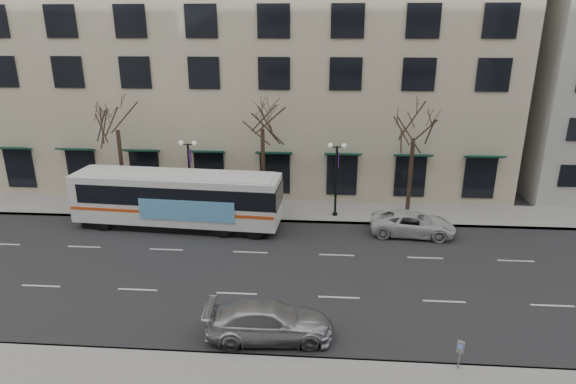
# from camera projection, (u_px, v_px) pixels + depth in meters

# --- Properties ---
(ground) EXTENTS (160.00, 160.00, 0.00)m
(ground) POSITION_uv_depth(u_px,v_px,m) (244.00, 271.00, 25.78)
(ground) COLOR black
(ground) RESTS_ON ground
(sidewalk_far) EXTENTS (80.00, 4.00, 0.15)m
(sidewalk_far) POSITION_uv_depth(u_px,v_px,m) (335.00, 212.00, 33.90)
(sidewalk_far) COLOR gray
(sidewalk_far) RESTS_ON ground
(building_hotel) EXTENTS (40.00, 20.00, 24.00)m
(building_hotel) POSITION_uv_depth(u_px,v_px,m) (256.00, 32.00, 41.86)
(building_hotel) COLOR #B4A889
(building_hotel) RESTS_ON ground
(tree_far_left) EXTENTS (3.60, 3.60, 8.34)m
(tree_far_left) POSITION_uv_depth(u_px,v_px,m) (116.00, 116.00, 32.61)
(tree_far_left) COLOR black
(tree_far_left) RESTS_ON ground
(tree_far_mid) EXTENTS (3.60, 3.60, 8.55)m
(tree_far_mid) POSITION_uv_depth(u_px,v_px,m) (262.00, 115.00, 31.85)
(tree_far_mid) COLOR black
(tree_far_mid) RESTS_ON ground
(tree_far_right) EXTENTS (3.60, 3.60, 8.06)m
(tree_far_right) POSITION_uv_depth(u_px,v_px,m) (415.00, 124.00, 31.32)
(tree_far_right) COLOR black
(tree_far_right) RESTS_ON ground
(lamp_post_left) EXTENTS (1.22, 0.45, 5.21)m
(lamp_post_left) POSITION_uv_depth(u_px,v_px,m) (190.00, 173.00, 32.91)
(lamp_post_left) COLOR black
(lamp_post_left) RESTS_ON ground
(lamp_post_right) EXTENTS (1.22, 0.45, 5.21)m
(lamp_post_right) POSITION_uv_depth(u_px,v_px,m) (336.00, 176.00, 32.22)
(lamp_post_right) COLOR black
(lamp_post_right) RESTS_ON ground
(city_bus) EXTENTS (13.51, 3.79, 3.62)m
(city_bus) POSITION_uv_depth(u_px,v_px,m) (179.00, 198.00, 30.96)
(city_bus) COLOR silver
(city_bus) RESTS_ON ground
(silver_car) EXTENTS (5.44, 2.52, 1.54)m
(silver_car) POSITION_uv_depth(u_px,v_px,m) (269.00, 321.00, 20.04)
(silver_car) COLOR #B6B8BE
(silver_car) RESTS_ON ground
(white_pickup) EXTENTS (5.43, 2.84, 1.46)m
(white_pickup) POSITION_uv_depth(u_px,v_px,m) (413.00, 224.00, 30.15)
(white_pickup) COLOR silver
(white_pickup) RESTS_ON ground
(pay_station) EXTENTS (0.30, 0.26, 1.19)m
(pay_station) POSITION_uv_depth(u_px,v_px,m) (460.00, 349.00, 17.91)
(pay_station) COLOR gray
(pay_station) RESTS_ON sidewalk_near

